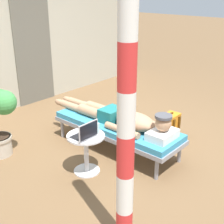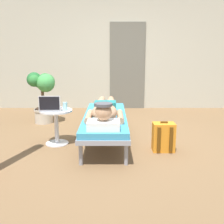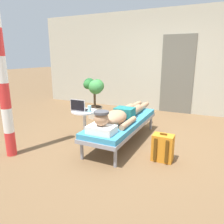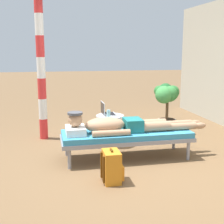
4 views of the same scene
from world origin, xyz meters
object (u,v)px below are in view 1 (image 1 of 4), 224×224
Objects in this scene: person_reclining at (122,118)px; laptop at (85,134)px; porch_post at (126,114)px; drink_glass at (97,128)px; lounge_chair at (116,127)px; side_table at (86,147)px; backpack at (170,126)px.

laptop is (-0.78, -0.06, 0.06)m from person_reclining.
drink_glass is at bearing 54.24° from porch_post.
person_reclining is (-0.00, -0.10, 0.17)m from lounge_chair.
side_table is 0.28m from drink_glass.
side_table is 1.58m from backpack.
person_reclining is at bearing 160.01° from backpack.
drink_glass is (-0.57, -0.17, 0.24)m from lounge_chair.
porch_post reaches higher than side_table.
backpack is at bearing -26.00° from lounge_chair.
laptop is at bearing -168.27° from lounge_chair.
side_table is 1.61m from porch_post.
side_table is at bearing 40.52° from laptop.
side_table is 1.23× the size of backpack.
laptop is (-0.06, -0.05, 0.23)m from side_table.
backpack is at bearing -9.55° from drink_glass.
laptop is at bearing -175.55° from person_reclining.
backpack is at bearing 21.33° from porch_post.
backpack is (0.82, -0.40, -0.15)m from lounge_chair.
person_reclining reaches higher than lounge_chair.
person_reclining is at bearing -90.00° from lounge_chair.
drink_glass is at bearing 170.45° from backpack.
drink_glass is 1.46m from backpack.
lounge_chair is 15.87× the size of drink_glass.
laptop is 1.43m from porch_post.
person_reclining is 17.40× the size of drink_glass.
side_table is 4.19× the size of drink_glass.
side_table is (-0.72, -0.11, 0.01)m from lounge_chair.
person_reclining is 5.12× the size of backpack.
porch_post reaches higher than backpack.
lounge_chair is 0.20m from person_reclining.
backpack is (1.60, -0.24, -0.39)m from laptop.
porch_post reaches higher than drink_glass.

